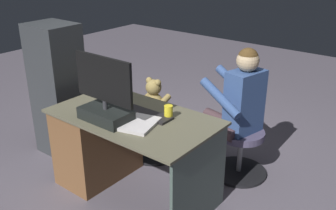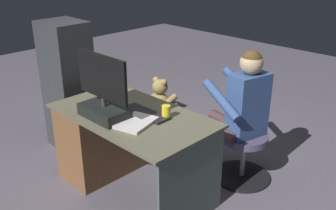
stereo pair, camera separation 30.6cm
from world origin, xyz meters
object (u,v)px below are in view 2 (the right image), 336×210
object	(u,v)px
monitor	(104,99)
office_chair_teddy	(160,131)
person	(237,106)
desk	(108,137)
keyboard	(146,113)
tv_remote	(98,101)
computer_mouse	(121,103)
visitor_chair	(243,153)
cup	(166,112)
teddy_bear	(161,98)

from	to	relation	value
monitor	office_chair_teddy	distance (m)	1.03
office_chair_teddy	person	size ratio (longest dim) A/B	0.46
desk	person	world-z (taller)	person
keyboard	tv_remote	bearing A→B (deg)	13.03
computer_mouse	visitor_chair	xyz separation A→B (m)	(-0.73, -0.75, -0.48)
desk	monitor	size ratio (longest dim) A/B	2.38
cup	office_chair_teddy	bearing A→B (deg)	-40.63
office_chair_teddy	visitor_chair	xyz separation A→B (m)	(-0.84, -0.19, 0.01)
visitor_chair	person	bearing A→B (deg)	12.84
visitor_chair	teddy_bear	bearing A→B (deg)	11.99
office_chair_teddy	tv_remote	bearing A→B (deg)	82.83
computer_mouse	office_chair_teddy	bearing A→B (deg)	-78.41
desk	teddy_bear	xyz separation A→B (m)	(-0.04, -0.62, 0.21)
desk	teddy_bear	bearing A→B (deg)	-93.66
teddy_bear	visitor_chair	xyz separation A→B (m)	(-0.84, -0.18, -0.34)
visitor_chair	keyboard	bearing A→B (deg)	57.98
desk	cup	size ratio (longest dim) A/B	12.77
tv_remote	person	distance (m)	1.17
cup	visitor_chair	xyz separation A→B (m)	(-0.29, -0.66, -0.52)
monitor	tv_remote	world-z (taller)	monitor
monitor	teddy_bear	bearing A→B (deg)	-75.77
teddy_bear	person	bearing A→B (deg)	-168.11
cup	visitor_chair	size ratio (longest dim) A/B	0.20
tv_remote	visitor_chair	world-z (taller)	tv_remote
keyboard	office_chair_teddy	world-z (taller)	keyboard
monitor	teddy_bear	distance (m)	0.88
computer_mouse	person	bearing A→B (deg)	-131.27
desk	computer_mouse	size ratio (longest dim) A/B	13.70
desk	monitor	distance (m)	0.58
monitor	person	xyz separation A→B (m)	(-0.55, -0.96, -0.19)
keyboard	teddy_bear	distance (m)	0.69
visitor_chair	person	xyz separation A→B (m)	(0.09, 0.02, 0.43)
person	desk	bearing A→B (deg)	44.38
office_chair_teddy	teddy_bear	size ratio (longest dim) A/B	1.51
monitor	teddy_bear	size ratio (longest dim) A/B	1.55
cup	person	distance (m)	0.68
person	visitor_chair	bearing A→B (deg)	-167.16
desk	visitor_chair	distance (m)	1.20
tv_remote	visitor_chair	bearing A→B (deg)	-167.25
tv_remote	teddy_bear	bearing A→B (deg)	-126.40
desk	keyboard	distance (m)	0.55
office_chair_teddy	person	distance (m)	0.89
cup	visitor_chair	bearing A→B (deg)	-113.86
tv_remote	person	world-z (taller)	person
computer_mouse	teddy_bear	distance (m)	0.60
tv_remote	office_chair_teddy	xyz separation A→B (m)	(-0.08, -0.64, -0.48)
monitor	office_chair_teddy	xyz separation A→B (m)	(0.20, -0.79, -0.63)
tv_remote	cup	bearing A→B (deg)	165.89
desk	cup	bearing A→B (deg)	-167.18
teddy_bear	tv_remote	bearing A→B (deg)	82.97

